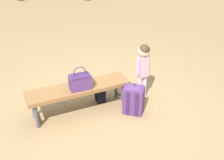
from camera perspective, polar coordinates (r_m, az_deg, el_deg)
name	(u,v)px	position (r m, az deg, el deg)	size (l,w,h in m)	color
ground_plane	(106,105)	(4.56, -1.27, -5.23)	(40.00, 40.00, 0.00)	#8C704C
park_bench	(79,90)	(4.24, -6.91, -2.05)	(1.65, 0.79, 0.45)	brown
handbag	(80,81)	(4.09, -6.66, -0.25)	(0.35, 0.24, 0.37)	#4C2D66
child_standing	(143,63)	(4.49, 6.54, 3.52)	(0.25, 0.20, 0.97)	#E5B2C6
backpack_large	(134,98)	(4.26, 4.56, -3.79)	(0.38, 0.35, 0.52)	#4C2D66
backpack_small	(100,93)	(4.58, -2.47, -2.76)	(0.18, 0.20, 0.31)	black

